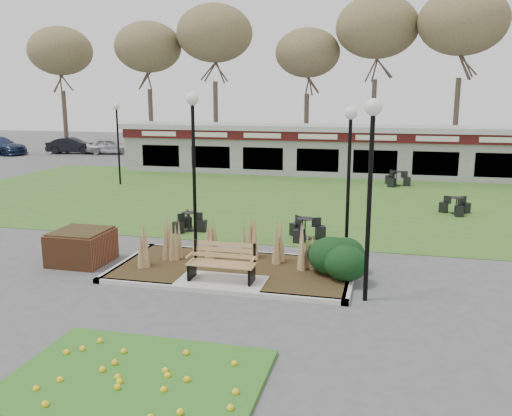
% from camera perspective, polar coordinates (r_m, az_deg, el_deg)
% --- Properties ---
extents(ground, '(100.00, 100.00, 0.00)m').
position_cam_1_polar(ground, '(13.58, -3.84, -8.34)').
color(ground, '#515154').
rests_on(ground, ground).
extents(lawn, '(34.00, 16.00, 0.02)m').
position_cam_1_polar(lawn, '(24.89, 4.50, 1.03)').
color(lawn, '#366C22').
rests_on(lawn, ground).
extents(flower_bed, '(4.20, 3.00, 0.16)m').
position_cam_1_polar(flower_bed, '(9.66, -12.46, -17.00)').
color(flower_bed, '#2A631C').
rests_on(flower_bed, ground).
extents(planting_bed, '(6.75, 3.40, 1.27)m').
position_cam_1_polar(planting_bed, '(14.40, 2.64, -5.59)').
color(planting_bed, '#332314').
rests_on(planting_bed, ground).
extents(park_bench, '(1.70, 0.66, 0.93)m').
position_cam_1_polar(park_bench, '(13.61, -3.55, -5.66)').
color(park_bench, '#AA764C').
rests_on(park_bench, ground).
extents(brick_planter, '(1.50, 1.50, 0.95)m').
position_cam_1_polar(brick_planter, '(16.09, -17.90, -3.87)').
color(brick_planter, brown).
rests_on(brick_planter, ground).
extents(food_pavilion, '(24.60, 3.40, 2.90)m').
position_cam_1_polar(food_pavilion, '(32.49, 6.84, 6.15)').
color(food_pavilion, gray).
rests_on(food_pavilion, ground).
extents(tree_backdrop, '(47.24, 5.24, 10.36)m').
position_cam_1_polar(tree_backdrop, '(40.49, 8.55, 16.99)').
color(tree_backdrop, '#47382B').
rests_on(tree_backdrop, ground).
extents(lamp_post_near_left, '(0.38, 0.38, 4.61)m').
position_cam_1_polar(lamp_post_near_left, '(12.20, 12.04, 5.37)').
color(lamp_post_near_left, black).
rests_on(lamp_post_near_left, ground).
extents(lamp_post_near_right, '(0.36, 0.36, 4.36)m').
position_cam_1_polar(lamp_post_near_right, '(15.44, 9.83, 6.11)').
color(lamp_post_near_right, black).
rests_on(lamp_post_near_right, ground).
extents(lamp_post_mid_right, '(0.39, 0.39, 4.75)m').
position_cam_1_polar(lamp_post_mid_right, '(16.83, -6.63, 7.63)').
color(lamp_post_mid_right, black).
rests_on(lamp_post_mid_right, ground).
extents(lamp_post_far_left, '(0.35, 0.35, 4.26)m').
position_cam_1_polar(lamp_post_far_left, '(29.20, -14.40, 8.43)').
color(lamp_post_far_left, black).
rests_on(lamp_post_far_left, ground).
extents(bistro_set_a, '(1.27, 1.25, 0.69)m').
position_cam_1_polar(bistro_set_a, '(17.88, 5.18, -2.52)').
color(bistro_set_a, black).
rests_on(bistro_set_a, ground).
extents(bistro_set_b, '(1.29, 1.40, 0.75)m').
position_cam_1_polar(bistro_set_b, '(29.08, 14.53, 2.78)').
color(bistro_set_b, black).
rests_on(bistro_set_b, ground).
extents(bistro_set_c, '(1.07, 1.23, 0.65)m').
position_cam_1_polar(bistro_set_c, '(19.00, -7.04, -1.74)').
color(bistro_set_c, black).
rests_on(bistro_set_c, ground).
extents(bistro_set_d, '(1.25, 1.16, 0.67)m').
position_cam_1_polar(bistro_set_d, '(22.93, 20.30, -0.03)').
color(bistro_set_d, black).
rests_on(bistro_set_d, ground).
extents(car_silver, '(3.98, 2.29, 1.27)m').
position_cam_1_polar(car_silver, '(44.81, -15.01, 6.32)').
color(car_silver, silver).
rests_on(car_silver, ground).
extents(car_black, '(4.08, 2.22, 1.27)m').
position_cam_1_polar(car_black, '(46.09, -18.80, 6.24)').
color(car_black, black).
rests_on(car_black, ground).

